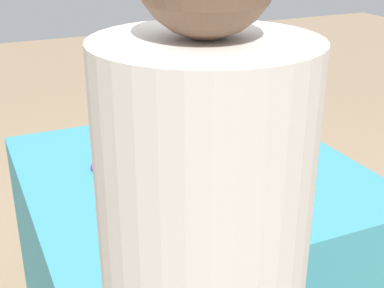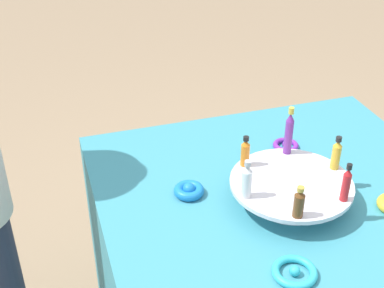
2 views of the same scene
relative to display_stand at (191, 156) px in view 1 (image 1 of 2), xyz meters
name	(u,v)px [view 1 (image 1 of 2)]	position (x,y,z in m)	size (l,w,h in m)	color
party_table	(191,270)	(0.00, 0.00, -0.44)	(1.03, 1.03, 0.79)	teal
display_stand	(191,156)	(0.00, 0.00, 0.00)	(0.33, 0.33, 0.07)	silver
bottle_orange	(169,154)	(-0.11, -0.09, 0.07)	(0.02, 0.02, 0.09)	orange
bottle_clear	(219,150)	(0.02, -0.14, 0.07)	(0.03, 0.03, 0.11)	silver
bottle_brown	(237,136)	(0.14, -0.05, 0.06)	(0.03, 0.03, 0.09)	brown
bottle_red	(210,120)	(0.11, 0.09, 0.07)	(0.02, 0.02, 0.11)	#B21E23
bottle_gold	(167,122)	(-0.02, 0.14, 0.07)	(0.03, 0.03, 0.10)	gold
bottle_purple	(144,130)	(-0.14, 0.05, 0.09)	(0.02, 0.02, 0.15)	#702D93
ribbon_bow_gold	(190,132)	(0.11, 0.26, -0.03)	(0.09, 0.09, 0.04)	gold
ribbon_bow_purple	(103,166)	(-0.26, 0.11, -0.04)	(0.08, 0.08, 0.02)	purple
ribbon_bow_blue	(192,208)	(-0.11, -0.26, -0.03)	(0.09, 0.09, 0.04)	blue
ribbon_bow_teal	(279,165)	(0.26, -0.11, -0.03)	(0.11, 0.11, 0.03)	#2DB7CC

